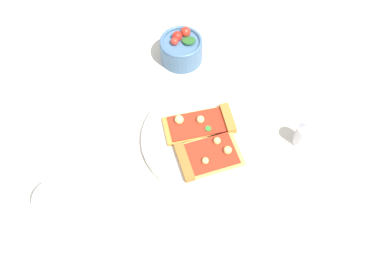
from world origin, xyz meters
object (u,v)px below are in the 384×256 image
Objects in this scene: plate at (202,138)px; pepper_shaker at (303,134)px; salad_bowl at (181,49)px; soda_glass at (65,212)px; pizza_slice_far at (206,156)px; pizza_slice_near at (203,123)px.

pepper_shaker is (0.16, -0.14, 0.03)m from plate.
salad_bowl is (0.11, 0.21, 0.03)m from plate.
soda_glass is at bearing -154.58° from salad_bowl.
pizza_slice_far is 0.29m from soda_glass.
plate is 0.21m from pepper_shaker.
salad_bowl reaches higher than plate.
plate is 1.71× the size of pizza_slice_far.
pizza_slice_near is 0.33m from soda_glass.
pizza_slice_near reaches higher than pizza_slice_far.
pepper_shaker is at bearing -39.94° from plate.
salad_bowl is at bearing 64.64° from pizza_slice_near.
pepper_shaker is at bearing -26.33° from pizza_slice_far.
pepper_shaker reaches higher than pizza_slice_far.
plate is 0.31m from soda_glass.
pizza_slice_near is at bearing 46.17° from plate.
pepper_shaker is at bearing -17.65° from soda_glass.
soda_glass is (-0.31, 0.01, 0.05)m from plate.
pepper_shaker reaches higher than plate.
soda_glass is at bearing -178.62° from pizza_slice_near.
plate is at bearing -117.61° from salad_bowl.
pizza_slice_far is at bearing -117.92° from salad_bowl.
pizza_slice_near is (0.02, 0.02, 0.01)m from plate.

